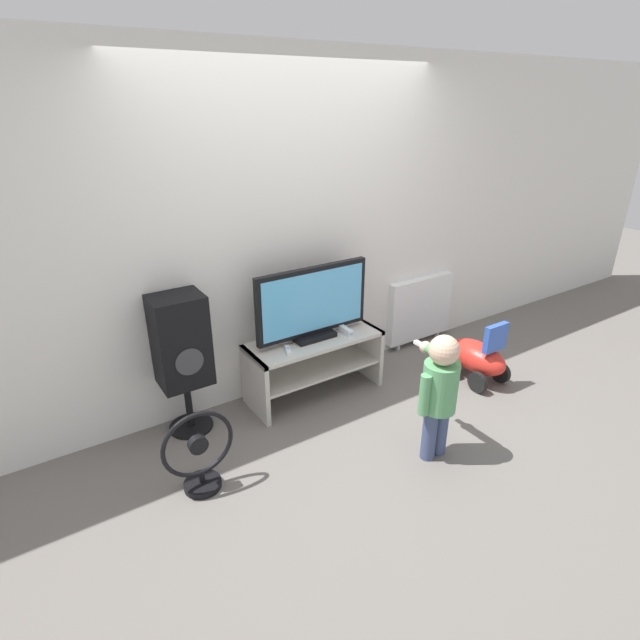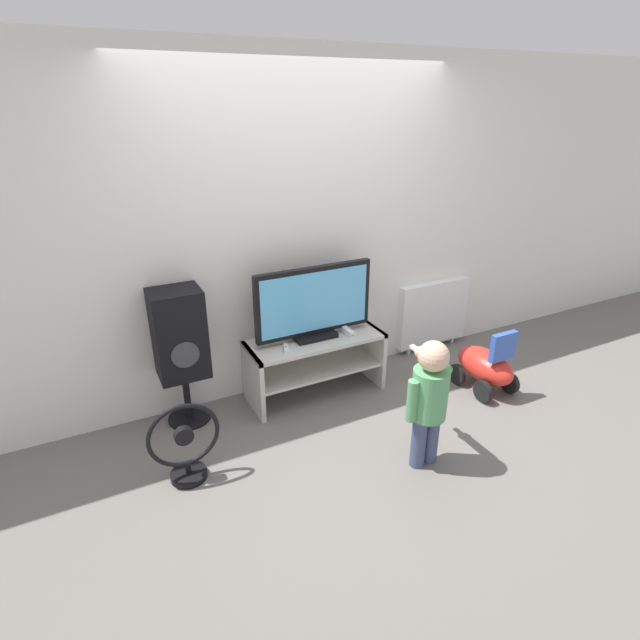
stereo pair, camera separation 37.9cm
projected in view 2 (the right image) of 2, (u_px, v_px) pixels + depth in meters
ground_plane at (327, 405)px, 3.97m from camera, size 16.00×16.00×0.00m
wall_back at (298, 231)px, 3.86m from camera, size 10.00×0.06×2.60m
tv_stand at (315, 357)px, 4.01m from camera, size 1.10×0.43×0.50m
television at (314, 304)px, 3.84m from camera, size 0.96×0.20×0.58m
game_console at (348, 332)px, 3.99m from camera, size 0.04×0.16×0.05m
remote_primary at (286, 348)px, 3.76m from camera, size 0.08×0.13×0.03m
child at (429, 394)px, 3.15m from camera, size 0.34×0.50×0.90m
speaker_tower at (180, 337)px, 3.53m from camera, size 0.35×0.32×1.05m
floor_fan at (185, 446)px, 3.12m from camera, size 0.45×0.23×0.55m
ride_on_toy at (486, 366)px, 4.12m from camera, size 0.33×0.56×0.58m
radiator at (433, 313)px, 4.74m from camera, size 0.75×0.08×0.68m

